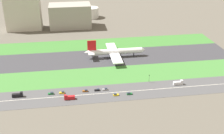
{
  "coord_description": "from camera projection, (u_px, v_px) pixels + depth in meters",
  "views": [
    {
      "loc": [
        -30.25,
        -274.47,
        119.83
      ],
      "look_at": [
        6.35,
        -36.5,
        6.0
      ],
      "focal_mm": 45.85,
      "sensor_mm": 36.0,
      "label": 1
    }
  ],
  "objects": [
    {
      "name": "ground_plane",
      "position": [
        101.0,
        58.0,
        300.63
      ],
      "size": [
        800.0,
        800.0,
        0.0
      ],
      "primitive_type": "plane",
      "color": "#5B564C"
    },
    {
      "name": "runway",
      "position": [
        101.0,
        58.0,
        300.61
      ],
      "size": [
        280.0,
        46.0,
        0.1
      ],
      "primitive_type": "cube",
      "color": "#38383D",
      "rests_on": "ground_plane"
    },
    {
      "name": "grass_median_north",
      "position": [
        97.0,
        44.0,
        337.25
      ],
      "size": [
        280.0,
        36.0,
        0.1
      ],
      "primitive_type": "cube",
      "color": "#3D7A33",
      "rests_on": "ground_plane"
    },
    {
      "name": "grass_median_south",
      "position": [
        106.0,
        75.0,
        263.97
      ],
      "size": [
        280.0,
        36.0,
        0.1
      ],
      "primitive_type": "cube",
      "color": "#427F38",
      "rests_on": "ground_plane"
    },
    {
      "name": "highway",
      "position": [
        111.0,
        93.0,
        235.38
      ],
      "size": [
        280.0,
        28.0,
        0.1
      ],
      "primitive_type": "cube",
      "color": "#4C4C4F",
      "rests_on": "ground_plane"
    },
    {
      "name": "highway_centerline",
      "position": [
        111.0,
        93.0,
        235.36
      ],
      "size": [
        266.0,
        0.5,
        0.01
      ],
      "primitive_type": "cube",
      "color": "silver",
      "rests_on": "highway"
    },
    {
      "name": "airliner",
      "position": [
        114.0,
        52.0,
        299.92
      ],
      "size": [
        65.0,
        56.0,
        19.7
      ],
      "color": "white",
      "rests_on": "runway"
    },
    {
      "name": "car_2",
      "position": [
        51.0,
        93.0,
        232.78
      ],
      "size": [
        4.4,
        1.8,
        2.0
      ],
      "color": "#19662D",
      "rests_on": "highway"
    },
    {
      "name": "car_3",
      "position": [
        105.0,
        89.0,
        238.88
      ],
      "size": [
        4.4,
        1.8,
        2.0
      ],
      "color": "#99999E",
      "rests_on": "highway"
    },
    {
      "name": "truck_2",
      "position": [
        69.0,
        97.0,
        225.52
      ],
      "size": [
        8.4,
        2.5,
        4.0
      ],
      "rotation": [
        0.0,
        0.0,
        3.14
      ],
      "color": "#B2191E",
      "rests_on": "highway"
    },
    {
      "name": "car_0",
      "position": [
        129.0,
        94.0,
        232.49
      ],
      "size": [
        4.4,
        1.8,
        2.0
      ],
      "rotation": [
        0.0,
        0.0,
        3.14
      ],
      "color": "#19662D",
      "rests_on": "highway"
    },
    {
      "name": "car_6",
      "position": [
        62.0,
        92.0,
        234.0
      ],
      "size": [
        4.4,
        1.8,
        2.0
      ],
      "color": "yellow",
      "rests_on": "highway"
    },
    {
      "name": "car_5",
      "position": [
        116.0,
        95.0,
        230.96
      ],
      "size": [
        4.4,
        1.8,
        2.0
      ],
      "rotation": [
        0.0,
        0.0,
        3.14
      ],
      "color": "yellow",
      "rests_on": "highway"
    },
    {
      "name": "car_4",
      "position": [
        85.0,
        91.0,
        236.61
      ],
      "size": [
        4.4,
        1.8,
        2.0
      ],
      "color": "brown",
      "rests_on": "highway"
    },
    {
      "name": "truck_1",
      "position": [
        178.0,
        83.0,
        247.35
      ],
      "size": [
        8.4,
        2.5,
        4.0
      ],
      "color": "silver",
      "rests_on": "highway"
    },
    {
      "name": "truck_0",
      "position": [
        18.0,
        95.0,
        228.86
      ],
      "size": [
        8.4,
        2.5,
        4.0
      ],
      "color": "black",
      "rests_on": "highway"
    },
    {
      "name": "car_1",
      "position": [
        97.0,
        90.0,
        237.97
      ],
      "size": [
        4.4,
        1.8,
        2.0
      ],
      "color": "black",
      "rests_on": "highway"
    },
    {
      "name": "traffic_light",
      "position": [
        149.0,
        78.0,
        250.09
      ],
      "size": [
        0.36,
        0.5,
        7.2
      ],
      "color": "#4C4C51",
      "rests_on": "highway"
    },
    {
      "name": "terminal_building",
      "position": [
        23.0,
        13.0,
        380.56
      ],
      "size": [
        45.3,
        24.96,
        44.76
      ],
      "primitive_type": "cube",
      "color": "beige",
      "rests_on": "ground_plane"
    },
    {
      "name": "hangar_building",
      "position": [
        70.0,
        16.0,
        391.8
      ],
      "size": [
        55.81,
        32.2,
        31.72
      ],
      "primitive_type": "cube",
      "color": "#9E998E",
      "rests_on": "ground_plane"
    },
    {
      "name": "fuel_tank_west",
      "position": [
        91.0,
        12.0,
        439.89
      ],
      "size": [
        22.98,
        22.98,
        15.57
      ],
      "primitive_type": "cylinder",
      "color": "silver",
      "rests_on": "ground_plane"
    }
  ]
}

